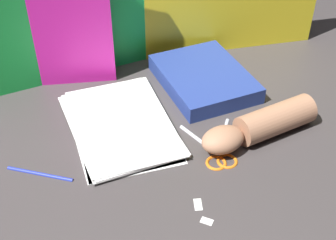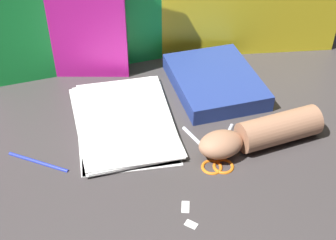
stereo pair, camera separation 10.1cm
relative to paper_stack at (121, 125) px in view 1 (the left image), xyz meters
name	(u,v)px [view 1 (the left image)]	position (x,y,z in m)	size (l,w,h in m)	color
ground_plane	(145,150)	(0.03, -0.09, -0.01)	(6.00, 6.00, 0.00)	#3D3838
paper_stack	(121,125)	(0.00, 0.00, 0.00)	(0.24, 0.33, 0.02)	white
book_closed	(204,78)	(0.25, 0.10, 0.01)	(0.23, 0.28, 0.04)	navy
scissors	(217,151)	(0.18, -0.15, 0.00)	(0.12, 0.17, 0.01)	silver
hand_forearm	(261,125)	(0.29, -0.13, 0.03)	(0.29, 0.12, 0.07)	#A87556
paper_scrap_near	(207,221)	(0.08, -0.32, -0.01)	(0.03, 0.03, 0.00)	white
paper_scrap_mid	(198,204)	(0.08, -0.28, -0.01)	(0.02, 0.03, 0.00)	white
pen	(40,174)	(-0.20, -0.10, 0.00)	(0.13, 0.09, 0.01)	#2333B2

